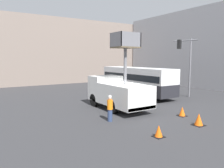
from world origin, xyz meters
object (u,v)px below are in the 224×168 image
(road_worker_directing, at_px, (147,96))
(traffic_cone_far_side, at_px, (159,131))
(traffic_cone_near_truck, at_px, (182,112))
(traffic_cone_mid_road, at_px, (199,120))
(city_bus, at_px, (136,79))
(utility_truck, at_px, (118,91))
(road_worker_near_truck, at_px, (110,108))
(traffic_light_pole, at_px, (186,58))

(road_worker_directing, relative_size, traffic_cone_far_side, 2.79)
(traffic_cone_near_truck, xyz_separation_m, traffic_cone_mid_road, (-0.94, -2.06, 0.04))
(city_bus, distance_m, road_worker_directing, 5.64)
(city_bus, bearing_deg, utility_truck, 147.16)
(utility_truck, height_order, road_worker_directing, utility_truck)
(traffic_cone_far_side, bearing_deg, city_bus, 56.48)
(road_worker_near_truck, distance_m, traffic_cone_mid_road, 5.64)
(traffic_light_pole, height_order, traffic_cone_mid_road, traffic_light_pole)
(road_worker_near_truck, bearing_deg, traffic_light_pole, 27.22)
(traffic_cone_near_truck, bearing_deg, traffic_light_pole, 37.80)
(utility_truck, relative_size, traffic_cone_mid_road, 7.94)
(road_worker_near_truck, height_order, traffic_cone_near_truck, road_worker_near_truck)
(utility_truck, xyz_separation_m, road_worker_directing, (2.99, -0.25, -0.61))
(road_worker_near_truck, relative_size, road_worker_directing, 1.00)
(city_bus, distance_m, traffic_cone_mid_road, 11.85)
(traffic_cone_near_truck, height_order, traffic_cone_far_side, traffic_cone_near_truck)
(utility_truck, relative_size, traffic_light_pole, 0.97)
(city_bus, xyz_separation_m, road_worker_near_truck, (-8.09, -7.36, -0.97))
(city_bus, height_order, traffic_cone_mid_road, city_bus)
(traffic_light_pole, height_order, traffic_cone_far_side, traffic_light_pole)
(road_worker_directing, bearing_deg, road_worker_near_truck, 171.05)
(road_worker_directing, distance_m, traffic_cone_far_side, 7.99)
(utility_truck, xyz_separation_m, traffic_cone_mid_road, (1.76, -6.48, -1.13))
(traffic_light_pole, xyz_separation_m, traffic_cone_far_side, (-10.74, -7.05, -3.90))
(traffic_light_pole, distance_m, traffic_cone_mid_road, 10.67)
(city_bus, xyz_separation_m, traffic_cone_near_truck, (-2.95, -9.03, -1.53))
(road_worker_near_truck, height_order, traffic_cone_far_side, road_worker_near_truck)
(road_worker_near_truck, bearing_deg, traffic_cone_near_truck, -6.36)
(traffic_cone_near_truck, distance_m, traffic_cone_mid_road, 2.27)
(traffic_cone_near_truck, relative_size, traffic_cone_far_side, 1.07)
(traffic_light_pole, bearing_deg, road_worker_directing, -173.43)
(utility_truck, distance_m, traffic_cone_near_truck, 5.30)
(traffic_light_pole, xyz_separation_m, traffic_cone_near_truck, (-6.24, -4.84, -3.88))
(traffic_cone_far_side, bearing_deg, road_worker_near_truck, 99.41)
(city_bus, relative_size, traffic_cone_far_side, 16.23)
(city_bus, height_order, traffic_cone_far_side, city_bus)
(utility_truck, bearing_deg, road_worker_near_truck, -131.64)
(city_bus, xyz_separation_m, road_worker_directing, (-2.66, -4.88, -0.96))
(traffic_cone_mid_road, height_order, traffic_cone_far_side, traffic_cone_mid_road)
(utility_truck, bearing_deg, traffic_cone_far_side, -105.18)
(city_bus, distance_m, road_worker_near_truck, 10.98)
(road_worker_near_truck, distance_m, traffic_cone_far_side, 3.97)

